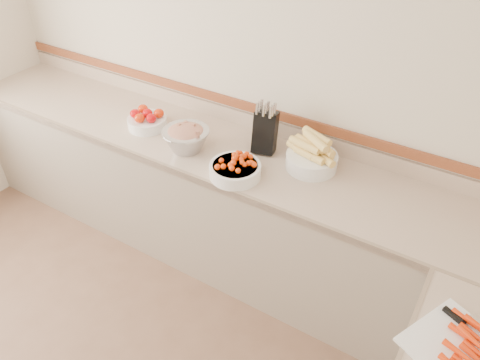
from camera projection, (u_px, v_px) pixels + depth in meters
The scene contains 8 objects.
back_wall at pixel (247, 68), 2.86m from camera, with size 4.00×4.00×0.00m, color beige.
counter_back at pixel (221, 204), 3.15m from camera, with size 4.00×0.65×1.08m.
knife_block at pixel (265, 131), 2.78m from camera, with size 0.17×0.19×0.33m.
tomato_bowl at pixel (147, 120), 3.05m from camera, with size 0.26×0.26×0.13m.
cherry_tomato_bowl at pixel (235, 168), 2.61m from camera, with size 0.29×0.29×0.16m.
corn_bowl at pixel (312, 156), 2.67m from camera, with size 0.33×0.30×0.22m.
rhubarb_bowl at pixel (186, 138), 2.82m from camera, with size 0.29×0.29×0.16m.
cutting_board at pixel (472, 357), 1.72m from camera, with size 0.55×0.50×0.06m.
Camera 1 is at (1.37, -0.32, 2.47)m, focal length 35.00 mm.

